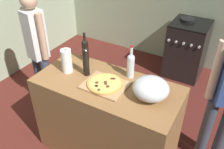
% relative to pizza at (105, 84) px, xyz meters
% --- Properties ---
extents(ground_plane, '(4.47, 3.60, 0.02)m').
position_rel_pizza_xyz_m(ground_plane, '(-0.25, 0.88, -0.96)').
color(ground_plane, '#511E19').
extents(counter, '(1.42, 0.67, 0.92)m').
position_rel_pizza_xyz_m(counter, '(-0.00, 0.04, -0.49)').
color(counter, olive).
rests_on(counter, ground_plane).
extents(cutting_board, '(0.40, 0.32, 0.02)m').
position_rel_pizza_xyz_m(cutting_board, '(-0.00, 0.00, -0.02)').
color(cutting_board, tan).
rests_on(cutting_board, counter).
extents(pizza, '(0.33, 0.33, 0.03)m').
position_rel_pizza_xyz_m(pizza, '(0.00, 0.00, 0.00)').
color(pizza, tan).
rests_on(pizza, cutting_board).
extents(mixing_bowl, '(0.32, 0.32, 0.19)m').
position_rel_pizza_xyz_m(mixing_bowl, '(0.43, 0.06, 0.07)').
color(mixing_bowl, '#B2B2B7').
rests_on(mixing_bowl, counter).
extents(paper_towel_roll, '(0.11, 0.11, 0.25)m').
position_rel_pizza_xyz_m(paper_towel_roll, '(-0.46, 0.03, 0.09)').
color(paper_towel_roll, white).
rests_on(paper_towel_roll, counter).
extents(wine_bottle_amber, '(0.07, 0.07, 0.34)m').
position_rel_pizza_xyz_m(wine_bottle_amber, '(0.13, 0.26, 0.11)').
color(wine_bottle_amber, silver).
rests_on(wine_bottle_amber, counter).
extents(wine_bottle_dark, '(0.07, 0.07, 0.32)m').
position_rel_pizza_xyz_m(wine_bottle_dark, '(-0.43, 0.31, 0.11)').
color(wine_bottle_dark, black).
rests_on(wine_bottle_dark, counter).
extents(wine_bottle_clear, '(0.06, 0.06, 0.36)m').
position_rel_pizza_xyz_m(wine_bottle_clear, '(-0.26, 0.08, 0.13)').
color(wine_bottle_clear, black).
rests_on(wine_bottle_clear, counter).
extents(stove, '(0.56, 0.62, 0.94)m').
position_rel_pizza_xyz_m(stove, '(0.29, 2.03, -0.50)').
color(stove, black).
rests_on(stove, ground_plane).
extents(person_in_stripes, '(0.36, 0.24, 1.58)m').
position_rel_pizza_xyz_m(person_in_stripes, '(-1.11, 0.27, -0.05)').
color(person_in_stripes, '#383D4C').
rests_on(person_in_stripes, ground_plane).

